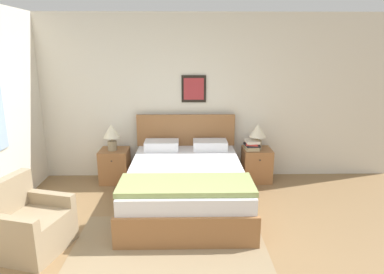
{
  "coord_description": "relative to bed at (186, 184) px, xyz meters",
  "views": [
    {
      "loc": [
        0.06,
        -2.5,
        2.08
      ],
      "look_at": [
        0.13,
        1.6,
        1.0
      ],
      "focal_mm": 32.0,
      "sensor_mm": 36.0,
      "label": 1
    }
  ],
  "objects": [
    {
      "name": "book_hardcover_middle",
      "position": [
        1.03,
        0.81,
        0.28
      ],
      "size": [
        0.2,
        0.23,
        0.03
      ],
      "rotation": [
        0.0,
        0.0,
        0.16
      ],
      "color": "beige",
      "rests_on": "book_thick_bottom"
    },
    {
      "name": "nightstand_near_window",
      "position": [
        -1.13,
        0.85,
        -0.03
      ],
      "size": [
        0.44,
        0.44,
        0.53
      ],
      "color": "#936038",
      "rests_on": "ground_plane"
    },
    {
      "name": "nightstand_by_door",
      "position": [
        1.13,
        0.85,
        -0.03
      ],
      "size": [
        0.44,
        0.44,
        0.53
      ],
      "color": "#936038",
      "rests_on": "ground_plane"
    },
    {
      "name": "wall_back",
      "position": [
        -0.06,
        1.14,
        1.0
      ],
      "size": [
        6.88,
        0.09,
        2.6
      ],
      "color": "silver",
      "rests_on": "ground_plane"
    },
    {
      "name": "book_slim_near_top",
      "position": [
        1.03,
        0.81,
        0.33
      ],
      "size": [
        0.22,
        0.27,
        0.03
      ],
      "rotation": [
        0.0,
        0.0,
        -0.18
      ],
      "color": "#B7332D",
      "rests_on": "book_novel_upper"
    },
    {
      "name": "book_novel_upper",
      "position": [
        1.03,
        0.81,
        0.31
      ],
      "size": [
        0.24,
        0.28,
        0.03
      ],
      "rotation": [
        0.0,
        0.0,
        0.14
      ],
      "color": "#232328",
      "rests_on": "book_hardcover_middle"
    },
    {
      "name": "table_lamp_by_door",
      "position": [
        1.12,
        0.83,
        0.5
      ],
      "size": [
        0.26,
        0.26,
        0.41
      ],
      "color": "gray",
      "rests_on": "nightstand_by_door"
    },
    {
      "name": "book_paperback_top",
      "position": [
        1.03,
        0.81,
        0.37
      ],
      "size": [
        0.21,
        0.26,
        0.04
      ],
      "rotation": [
        0.0,
        0.0,
        0.05
      ],
      "color": "silver",
      "rests_on": "book_slim_near_top"
    },
    {
      "name": "area_rug_main",
      "position": [
        -0.18,
        -1.16,
        -0.29
      ],
      "size": [
        2.07,
        1.63,
        0.01
      ],
      "color": "#897556",
      "rests_on": "ground_plane"
    },
    {
      "name": "table_lamp_near_window",
      "position": [
        -1.15,
        0.83,
        0.5
      ],
      "size": [
        0.26,
        0.26,
        0.41
      ],
      "color": "gray",
      "rests_on": "nightstand_near_window"
    },
    {
      "name": "armchair",
      "position": [
        -1.66,
        -1.04,
        -0.03
      ],
      "size": [
        0.82,
        0.84,
        0.77
      ],
      "rotation": [
        0.0,
        0.0,
        -1.84
      ],
      "color": "#998466",
      "rests_on": "ground_plane"
    },
    {
      "name": "bed",
      "position": [
        0.0,
        0.0,
        0.0
      ],
      "size": [
        1.56,
        2.15,
        1.05
      ],
      "color": "#936038",
      "rests_on": "ground_plane"
    },
    {
      "name": "book_thick_bottom",
      "position": [
        1.03,
        0.81,
        0.25
      ],
      "size": [
        0.21,
        0.22,
        0.03
      ],
      "rotation": [
        0.0,
        0.0,
        0.05
      ],
      "color": "beige",
      "rests_on": "nightstand_by_door"
    }
  ]
}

